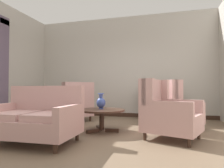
{
  "coord_description": "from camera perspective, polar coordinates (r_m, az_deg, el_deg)",
  "views": [
    {
      "loc": [
        1.38,
        -3.49,
        0.87
      ],
      "look_at": [
        0.27,
        0.63,
        0.98
      ],
      "focal_mm": 32.14,
      "sensor_mm": 36.0,
      "label": 1
    }
  ],
  "objects": [
    {
      "name": "settee",
      "position": [
        3.55,
        -20.84,
        -9.22
      ],
      "size": [
        1.41,
        0.91,
        0.93
      ],
      "rotation": [
        0.0,
        0.0,
        0.02
      ],
      "color": "tan",
      "rests_on": "ground"
    },
    {
      "name": "armchair_near_window",
      "position": [
        5.62,
        -10.48,
        -5.85
      ],
      "size": [
        1.17,
        1.17,
        1.06
      ],
      "rotation": [
        0.0,
        0.0,
        4.02
      ],
      "color": "tan",
      "rests_on": "ground"
    },
    {
      "name": "armchair_far_left",
      "position": [
        4.63,
        17.01,
        -6.74
      ],
      "size": [
        1.14,
        1.14,
        1.06
      ],
      "rotation": [
        0.0,
        0.0,
        2.17
      ],
      "color": "tan",
      "rests_on": "ground"
    },
    {
      "name": "sideboard",
      "position": [
        6.06,
        13.2,
        -5.13
      ],
      "size": [
        1.1,
        0.42,
        1.09
      ],
      "color": "#382319",
      "rests_on": "ground"
    },
    {
      "name": "porcelain_vase",
      "position": [
        4.22,
        -3.15,
        -5.19
      ],
      "size": [
        0.19,
        0.19,
        0.33
      ],
      "color": "#384C93",
      "rests_on": "coffee_table"
    },
    {
      "name": "side_table",
      "position": [
        4.93,
        13.85,
        -7.02
      ],
      "size": [
        0.5,
        0.5,
        0.65
      ],
      "color": "#382319",
      "rests_on": "ground"
    },
    {
      "name": "wall_left",
      "position": [
        6.14,
        -29.34,
        5.58
      ],
      "size": [
        0.08,
        3.98,
        3.22
      ],
      "primitive_type": "cube",
      "color": "#BCB7AD",
      "rests_on": "ground"
    },
    {
      "name": "baseboard_back",
      "position": [
        6.48,
        2.7,
        -8.72
      ],
      "size": [
        5.78,
        0.03,
        0.12
      ],
      "primitive_type": "cube",
      "color": "#382319",
      "rests_on": "ground"
    },
    {
      "name": "ground",
      "position": [
        3.85,
        -6.54,
        -14.55
      ],
      "size": [
        8.1,
        8.1,
        0.0
      ],
      "primitive_type": "plane",
      "color": "brown"
    },
    {
      "name": "coffee_table",
      "position": [
        4.19,
        -2.96,
        -8.21
      ],
      "size": [
        0.96,
        0.96,
        0.46
      ],
      "color": "#382319",
      "rests_on": "ground"
    },
    {
      "name": "armchair_near_sideboard",
      "position": [
        3.68,
        15.45,
        -8.14
      ],
      "size": [
        1.11,
        1.04,
        1.05
      ],
      "rotation": [
        0.0,
        0.0,
        7.49
      ],
      "color": "tan",
      "rests_on": "ground"
    },
    {
      "name": "wall_back",
      "position": [
        6.53,
        2.79,
        4.96
      ],
      "size": [
        5.94,
        0.08,
        3.22
      ],
      "primitive_type": "cube",
      "color": "#BCB7AD",
      "rests_on": "ground"
    }
  ]
}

